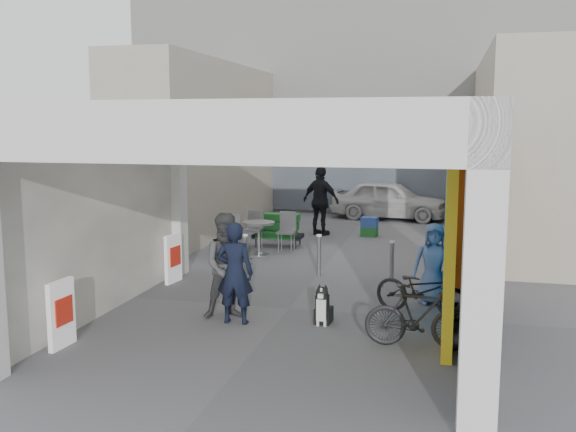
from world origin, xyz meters
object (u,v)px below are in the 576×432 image
(border_collie, at_px, (323,308))
(bicycle_rear, at_px, (419,316))
(cafe_set, at_px, (257,238))
(white_van, at_px, (389,200))
(man_with_dog, at_px, (235,273))
(bicycle_front, at_px, (423,290))
(man_elderly, at_px, (433,264))
(man_crates, at_px, (321,201))
(man_back_turned, at_px, (228,266))
(produce_stand, at_px, (278,233))

(border_collie, relative_size, bicycle_rear, 0.43)
(cafe_set, xyz_separation_m, border_collie, (2.69, -5.38, -0.08))
(cafe_set, distance_m, white_van, 7.11)
(man_with_dog, distance_m, bicycle_front, 3.19)
(man_elderly, height_order, man_crates, man_crates)
(man_back_turned, distance_m, bicycle_front, 3.30)
(produce_stand, relative_size, bicycle_rear, 0.83)
(border_collie, bearing_deg, man_elderly, 48.52)
(produce_stand, distance_m, white_van, 6.13)
(man_crates, distance_m, bicycle_rear, 9.53)
(produce_stand, relative_size, white_van, 0.33)
(bicycle_rear, height_order, white_van, white_van)
(bicycle_rear, xyz_separation_m, white_van, (-1.50, 12.68, 0.19))
(produce_stand, height_order, man_elderly, man_elderly)
(produce_stand, relative_size, man_elderly, 0.87)
(man_crates, xyz_separation_m, bicycle_front, (3.16, -7.39, -0.56))
(bicycle_rear, bearing_deg, cafe_set, 32.80)
(man_crates, bearing_deg, produce_stand, 89.34)
(cafe_set, xyz_separation_m, man_crates, (1.09, 2.85, 0.65))
(produce_stand, bearing_deg, man_with_dog, -70.11)
(man_back_turned, relative_size, bicycle_front, 1.04)
(bicycle_front, bearing_deg, man_back_turned, 127.25)
(man_with_dog, relative_size, man_elderly, 1.14)
(man_crates, bearing_deg, white_van, -92.38)
(produce_stand, distance_m, bicycle_rear, 8.10)
(border_collie, xyz_separation_m, bicycle_front, (1.56, 0.84, 0.18))
(bicycle_front, bearing_deg, cafe_set, 65.07)
(man_elderly, relative_size, bicycle_front, 0.86)
(produce_stand, xyz_separation_m, man_elderly, (4.10, -4.67, 0.40))
(border_collie, distance_m, man_back_turned, 1.72)
(border_collie, xyz_separation_m, man_back_turned, (-1.60, -0.02, 0.62))
(bicycle_front, relative_size, white_van, 0.44)
(produce_stand, height_order, bicycle_front, bicycle_front)
(produce_stand, relative_size, border_collie, 1.90)
(bicycle_front, distance_m, bicycle_rear, 1.59)
(man_back_turned, bearing_deg, produce_stand, 73.92)
(produce_stand, bearing_deg, bicycle_front, -42.86)
(border_collie, distance_m, man_crates, 8.41)
(cafe_set, distance_m, produce_stand, 0.99)
(man_with_dog, xyz_separation_m, man_crates, (-0.20, 8.50, 0.17))
(produce_stand, relative_size, man_back_turned, 0.73)
(man_elderly, relative_size, white_van, 0.38)
(cafe_set, xyz_separation_m, man_with_dog, (1.29, -5.65, 0.49))
(border_collie, height_order, bicycle_rear, bicycle_rear)
(bicycle_rear, bearing_deg, man_with_dog, 78.97)
(man_back_turned, xyz_separation_m, white_van, (1.66, 11.95, -0.22))
(border_collie, bearing_deg, bicycle_rear, -21.25)
(white_van, bearing_deg, bicycle_rear, -166.38)
(bicycle_rear, bearing_deg, border_collie, 62.36)
(border_collie, relative_size, man_with_dog, 0.40)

